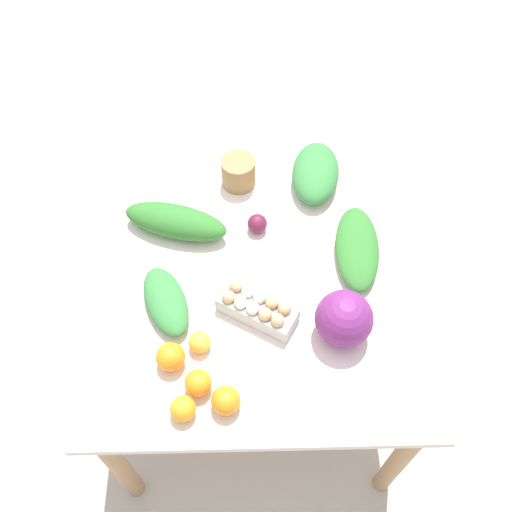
# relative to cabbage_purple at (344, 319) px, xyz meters

# --- Properties ---
(ground_plane) EXTENTS (8.00, 8.00, 0.00)m
(ground_plane) POSITION_rel_cabbage_purple_xyz_m (0.26, 0.24, -0.81)
(ground_plane) COLOR #B2A899
(dining_table) EXTENTS (1.18, 1.03, 0.73)m
(dining_table) POSITION_rel_cabbage_purple_xyz_m (0.26, 0.24, -0.18)
(dining_table) COLOR silver
(dining_table) RESTS_ON ground_plane
(cabbage_purple) EXTENTS (0.17, 0.17, 0.17)m
(cabbage_purple) POSITION_rel_cabbage_purple_xyz_m (0.00, 0.00, 0.00)
(cabbage_purple) COLOR #6B2366
(cabbage_purple) RESTS_ON dining_table
(egg_carton) EXTENTS (0.20, 0.25, 0.09)m
(egg_carton) POSITION_rel_cabbage_purple_xyz_m (0.06, 0.25, -0.04)
(egg_carton) COLOR #B7B7B2
(egg_carton) RESTS_ON dining_table
(paper_bag) EXTENTS (0.12, 0.12, 0.11)m
(paper_bag) POSITION_rel_cabbage_purple_xyz_m (0.59, 0.30, -0.03)
(paper_bag) COLOR #997047
(paper_bag) RESTS_ON dining_table
(greens_bunch_scallion) EXTENTS (0.33, 0.16, 0.07)m
(greens_bunch_scallion) POSITION_rel_cabbage_purple_xyz_m (0.28, -0.08, -0.05)
(greens_bunch_scallion) COLOR #2D6B28
(greens_bunch_scallion) RESTS_ON dining_table
(greens_bunch_beet_tops) EXTENTS (0.21, 0.36, 0.10)m
(greens_bunch_beet_tops) POSITION_rel_cabbage_purple_xyz_m (0.38, 0.50, -0.04)
(greens_bunch_beet_tops) COLOR #2D6B28
(greens_bunch_beet_tops) RESTS_ON dining_table
(greens_bunch_chard) EXTENTS (0.30, 0.20, 0.09)m
(greens_bunch_chard) POSITION_rel_cabbage_purple_xyz_m (0.58, 0.03, -0.04)
(greens_bunch_chard) COLOR #337538
(greens_bunch_chard) RESTS_ON dining_table
(greens_bunch_dandelion) EXTENTS (0.27, 0.20, 0.07)m
(greens_bunch_dandelion) POSITION_rel_cabbage_purple_xyz_m (0.10, 0.51, -0.05)
(greens_bunch_dandelion) COLOR #337538
(greens_bunch_dandelion) RESTS_ON dining_table
(beet_root) EXTENTS (0.06, 0.06, 0.06)m
(beet_root) POSITION_rel_cabbage_purple_xyz_m (0.38, 0.24, -0.05)
(beet_root) COLOR #5B1933
(beet_root) RESTS_ON dining_table
(orange_0) EXTENTS (0.08, 0.08, 0.08)m
(orange_0) POSITION_rel_cabbage_purple_xyz_m (-0.09, 0.49, -0.04)
(orange_0) COLOR orange
(orange_0) RESTS_ON dining_table
(orange_1) EXTENTS (0.08, 0.08, 0.08)m
(orange_1) POSITION_rel_cabbage_purple_xyz_m (-0.16, 0.41, -0.05)
(orange_1) COLOR orange
(orange_1) RESTS_ON dining_table
(orange_2) EXTENTS (0.06, 0.06, 0.06)m
(orange_2) POSITION_rel_cabbage_purple_xyz_m (-0.04, 0.41, -0.05)
(orange_2) COLOR #F9A833
(orange_2) RESTS_ON dining_table
(orange_3) EXTENTS (0.07, 0.07, 0.07)m
(orange_3) POSITION_rel_cabbage_purple_xyz_m (-0.23, 0.45, -0.05)
(orange_3) COLOR orange
(orange_3) RESTS_ON dining_table
(orange_4) EXTENTS (0.08, 0.08, 0.08)m
(orange_4) POSITION_rel_cabbage_purple_xyz_m (-0.21, 0.33, -0.04)
(orange_4) COLOR orange
(orange_4) RESTS_ON dining_table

